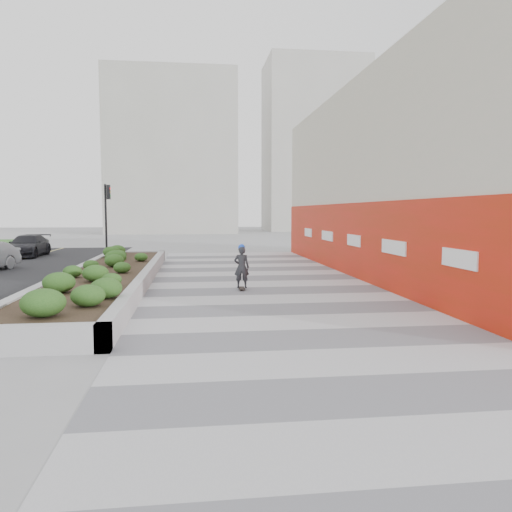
{
  "coord_description": "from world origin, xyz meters",
  "views": [
    {
      "loc": [
        -2.45,
        -11.31,
        2.62
      ],
      "look_at": [
        -0.28,
        5.88,
        1.1
      ],
      "focal_mm": 35.0,
      "sensor_mm": 36.0,
      "label": 1
    }
  ],
  "objects_px": {
    "traffic_signal_near": "(107,210)",
    "skateboarder": "(242,267)",
    "car_dark": "(28,246)",
    "planter": "(108,274)"
  },
  "relations": [
    {
      "from": "planter",
      "to": "traffic_signal_near",
      "type": "distance_m",
      "value": 10.9
    },
    {
      "from": "traffic_signal_near",
      "to": "planter",
      "type": "bearing_deg",
      "value": -80.65
    },
    {
      "from": "planter",
      "to": "car_dark",
      "type": "relative_size",
      "value": 4.05
    },
    {
      "from": "planter",
      "to": "traffic_signal_near",
      "type": "height_order",
      "value": "traffic_signal_near"
    },
    {
      "from": "traffic_signal_near",
      "to": "skateboarder",
      "type": "xyz_separation_m",
      "value": [
        6.38,
        -12.2,
        -1.97
      ]
    },
    {
      "from": "car_dark",
      "to": "planter",
      "type": "bearing_deg",
      "value": -62.11
    },
    {
      "from": "skateboarder",
      "to": "car_dark",
      "type": "xyz_separation_m",
      "value": [
        -11.39,
        14.41,
        -0.14
      ]
    },
    {
      "from": "traffic_signal_near",
      "to": "skateboarder",
      "type": "relative_size",
      "value": 2.69
    },
    {
      "from": "planter",
      "to": "traffic_signal_near",
      "type": "bearing_deg",
      "value": 99.35
    },
    {
      "from": "traffic_signal_near",
      "to": "car_dark",
      "type": "xyz_separation_m",
      "value": [
        -5.01,
        2.21,
        -2.11
      ]
    }
  ]
}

